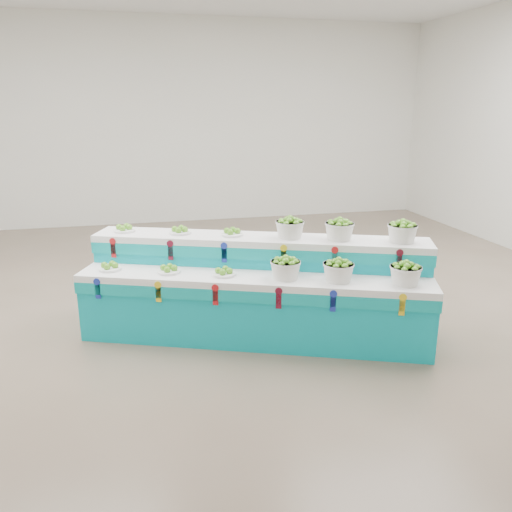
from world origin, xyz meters
The scene contains 15 objects.
ground centered at (0.00, 0.00, 0.00)m, with size 10.00×10.00×0.00m, color brown.
back_wall centered at (0.00, 5.00, 2.00)m, with size 10.00×10.00×0.00m, color silver.
display_stand centered at (0.00, -0.76, 0.51)m, with size 3.59×0.93×1.02m, color #09A6B4, non-canonical shape.
plate_lower_left centered at (-1.47, -0.40, 0.77)m, with size 0.24×0.24×0.09m, color white.
plate_lower_mid centered at (-0.88, -0.64, 0.77)m, with size 0.24×0.24×0.09m, color white.
plate_lower_right centered at (-0.35, -0.85, 0.77)m, with size 0.24×0.24×0.09m, color white.
basket_lower_left centered at (0.22, -1.08, 0.83)m, with size 0.30×0.30×0.22m, color silver, non-canonical shape.
basket_lower_mid centered at (0.70, -1.28, 0.83)m, with size 0.30×0.30×0.22m, color silver, non-canonical shape.
basket_lower_right centered at (1.28, -1.51, 0.83)m, with size 0.30×0.30×0.22m, color silver, non-canonical shape.
plate_upper_left centered at (-1.30, 0.01, 1.07)m, with size 0.24×0.24×0.09m, color white.
plate_upper_mid centered at (-0.71, -0.22, 1.07)m, with size 0.24×0.24×0.09m, color white.
plate_upper_right centered at (-0.18, -0.44, 1.07)m, with size 0.24×0.24×0.09m, color white.
basket_upper_left centered at (0.39, -0.67, 1.13)m, with size 0.30×0.30×0.22m, color silver, non-canonical shape.
basket_upper_mid centered at (0.86, -0.86, 1.13)m, with size 0.30×0.30×0.22m, color silver, non-canonical shape.
basket_upper_right centered at (1.45, -1.10, 1.13)m, with size 0.30×0.30×0.22m, color silver, non-canonical shape.
Camera 1 is at (-1.20, -5.69, 2.37)m, focal length 36.22 mm.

